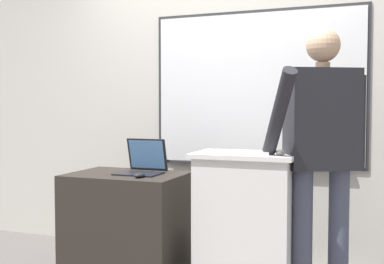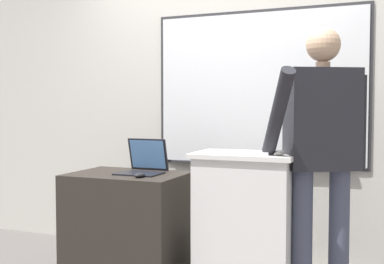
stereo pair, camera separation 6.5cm
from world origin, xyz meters
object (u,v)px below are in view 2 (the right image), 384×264
(computer_mouse_by_laptop, at_px, (140,175))
(lectern_podium, at_px, (245,224))
(side_desk, at_px, (128,227))
(wireless_keyboard, at_px, (241,152))
(computer_mouse_by_keyboard, at_px, (280,153))
(laptop, at_px, (144,162))
(person_presenter, at_px, (322,143))

(computer_mouse_by_laptop, bearing_deg, lectern_podium, 16.37)
(side_desk, distance_m, wireless_keyboard, 1.02)
(side_desk, relative_size, computer_mouse_by_keyboard, 8.12)
(lectern_podium, xyz_separation_m, computer_mouse_by_keyboard, (0.24, -0.07, 0.49))
(computer_mouse_by_laptop, bearing_deg, computer_mouse_by_keyboard, 8.00)
(wireless_keyboard, bearing_deg, computer_mouse_by_keyboard, -3.72)
(side_desk, xyz_separation_m, laptop, (0.10, 0.07, 0.47))
(person_presenter, bearing_deg, wireless_keyboard, 164.98)
(wireless_keyboard, height_order, computer_mouse_by_laptop, wireless_keyboard)
(person_presenter, relative_size, wireless_keyboard, 4.55)
(side_desk, bearing_deg, wireless_keyboard, -0.09)
(wireless_keyboard, bearing_deg, lectern_podium, 77.53)
(lectern_podium, height_order, side_desk, lectern_podium)
(lectern_podium, distance_m, laptop, 0.85)
(lectern_podium, xyz_separation_m, wireless_keyboard, (-0.01, -0.05, 0.48))
(wireless_keyboard, xyz_separation_m, computer_mouse_by_keyboard, (0.25, -0.02, 0.01))
(lectern_podium, relative_size, laptop, 3.10)
(side_desk, distance_m, computer_mouse_by_keyboard, 1.24)
(lectern_podium, distance_m, computer_mouse_by_keyboard, 0.55)
(computer_mouse_by_laptop, distance_m, computer_mouse_by_keyboard, 0.95)
(lectern_podium, distance_m, person_presenter, 0.73)
(person_presenter, distance_m, laptop, 1.25)
(side_desk, bearing_deg, computer_mouse_by_keyboard, -0.93)
(person_presenter, height_order, laptop, person_presenter)
(person_presenter, bearing_deg, computer_mouse_by_laptop, 163.95)
(computer_mouse_by_keyboard, bearing_deg, laptop, 174.90)
(side_desk, height_order, computer_mouse_by_keyboard, computer_mouse_by_keyboard)
(computer_mouse_by_laptop, bearing_deg, laptop, 109.53)
(person_presenter, height_order, computer_mouse_by_laptop, person_presenter)
(lectern_podium, bearing_deg, person_presenter, 8.34)
(lectern_podium, xyz_separation_m, side_desk, (-0.86, -0.05, -0.09))
(person_presenter, xyz_separation_m, computer_mouse_by_laptop, (-1.16, -0.27, -0.23))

